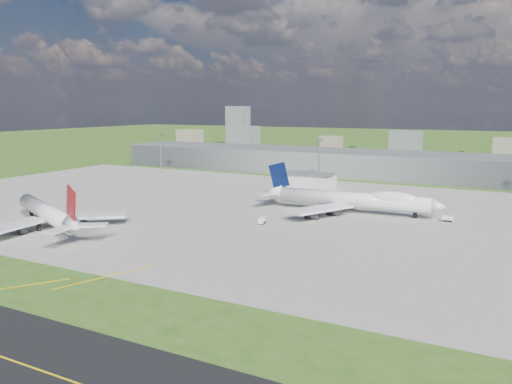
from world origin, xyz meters
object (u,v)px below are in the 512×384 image
at_px(tug_yellow, 56,215).
at_px(van_white_far, 448,219).
at_px(van_white_near, 262,221).
at_px(airliner_red_twin, 48,214).
at_px(airliner_blue_quad, 352,200).

distance_m(tug_yellow, van_white_far, 153.46).
xyz_separation_m(tug_yellow, van_white_near, (78.18, 27.69, 0.30)).
bearing_deg(tug_yellow, airliner_red_twin, -102.98).
xyz_separation_m(tug_yellow, van_white_far, (139.78, 63.34, 0.21)).
height_order(airliner_red_twin, airliner_blue_quad, airliner_blue_quad).
relative_size(airliner_red_twin, airliner_blue_quad, 0.85).
relative_size(airliner_red_twin, van_white_far, 15.38).
bearing_deg(airliner_blue_quad, van_white_far, -1.29).
xyz_separation_m(airliner_red_twin, van_white_near, (66.15, 41.19, -3.84)).
height_order(airliner_red_twin, van_white_near, airliner_red_twin).
bearing_deg(van_white_far, van_white_near, -152.59).
bearing_deg(tug_yellow, van_white_near, -35.20).
distance_m(airliner_red_twin, van_white_far, 149.12).
bearing_deg(airliner_blue_quad, tug_yellow, -151.27).
xyz_separation_m(airliner_red_twin, airliner_blue_quad, (90.44, 75.96, 0.47)).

